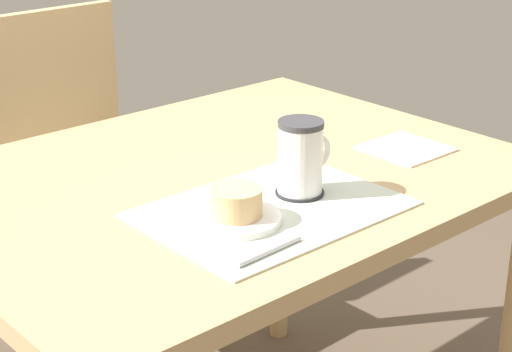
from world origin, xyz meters
name	(u,v)px	position (x,y,z in m)	size (l,w,h in m)	color
dining_table	(222,211)	(0.00, 0.00, 0.65)	(1.09, 0.83, 0.73)	tan
wooden_chair	(82,167)	(0.13, 0.76, 0.48)	(0.43, 0.43, 0.89)	#D1B27F
placemat	(272,209)	(-0.05, -0.19, 0.73)	(0.42, 0.31, 0.00)	silver
pastry_plate	(236,218)	(-0.13, -0.19, 0.74)	(0.15, 0.15, 0.01)	white
pastry	(236,202)	(-0.13, -0.19, 0.77)	(0.09, 0.09, 0.05)	#E5BC7F
coffee_coaster	(300,192)	(0.03, -0.18, 0.73)	(0.09, 0.09, 0.01)	#232328
coffee_mug	(301,156)	(0.03, -0.18, 0.80)	(0.11, 0.08, 0.13)	white
teaspoon	(269,251)	(-0.17, -0.31, 0.74)	(0.01, 0.01, 0.13)	silver
paper_napkin	(406,149)	(0.36, -0.15, 0.73)	(0.15, 0.15, 0.00)	silver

